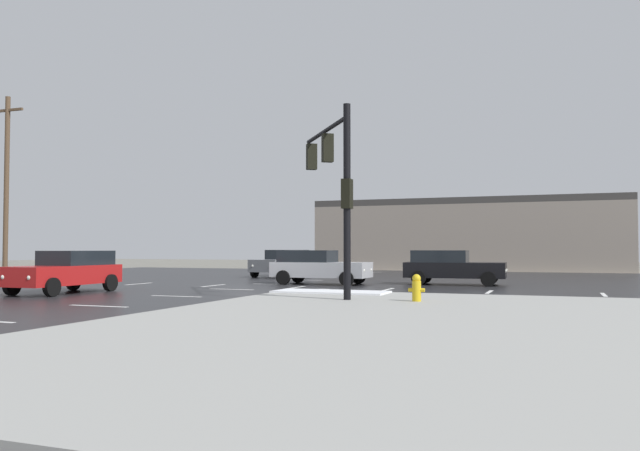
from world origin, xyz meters
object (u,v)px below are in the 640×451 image
at_px(fire_hydrant, 417,288).
at_px(utility_pole_far, 6,183).
at_px(sedan_silver, 318,266).
at_px(sedan_red, 67,271).
at_px(traffic_signal_mast, 335,174).
at_px(sedan_grey, 283,262).
at_px(sedan_black, 451,267).

relative_size(fire_hydrant, utility_pole_far, 0.08).
distance_m(sedan_silver, sedan_red, 11.01).
bearing_deg(utility_pole_far, sedan_silver, -1.07).
bearing_deg(traffic_signal_mast, sedan_grey, -6.60).
relative_size(fire_hydrant, sedan_black, 0.17).
bearing_deg(sedan_silver, sedan_red, -128.37).
relative_size(sedan_grey, sedan_black, 1.02).
distance_m(traffic_signal_mast, fire_hydrant, 4.64).
height_order(sedan_silver, sedan_red, same).
distance_m(fire_hydrant, sedan_grey, 19.61).
xyz_separation_m(sedan_red, utility_pole_far, (-12.71, 9.03, 4.65)).
xyz_separation_m(sedan_black, utility_pole_far, (-25.41, -1.36, 4.65)).
bearing_deg(sedan_black, sedan_silver, -165.67).
bearing_deg(sedan_grey, fire_hydrant, 41.90).
distance_m(traffic_signal_mast, sedan_grey, 17.65).
distance_m(traffic_signal_mast, utility_pole_far, 24.89).
bearing_deg(utility_pole_far, sedan_black, 3.06).
relative_size(traffic_signal_mast, utility_pole_far, 0.56).
xyz_separation_m(traffic_signal_mast, sedan_red, (-10.55, -0.28, -3.25)).
height_order(fire_hydrant, sedan_black, sedan_black).
height_order(sedan_grey, sedan_red, same).
bearing_deg(sedan_black, sedan_red, -142.67).
height_order(fire_hydrant, sedan_red, sedan_red).
height_order(traffic_signal_mast, sedan_black, traffic_signal_mast).
bearing_deg(traffic_signal_mast, sedan_black, -47.89).
bearing_deg(sedan_black, fire_hydrant, -88.38).
height_order(sedan_grey, utility_pole_far, utility_pole_far).
relative_size(traffic_signal_mast, sedan_red, 1.31).
xyz_separation_m(sedan_silver, sedan_grey, (-4.72, 6.75, 0.00)).
bearing_deg(sedan_red, sedan_grey, 172.29).
bearing_deg(fire_hydrant, sedan_black, 93.56).
xyz_separation_m(sedan_silver, sedan_black, (5.91, 1.72, 0.00)).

